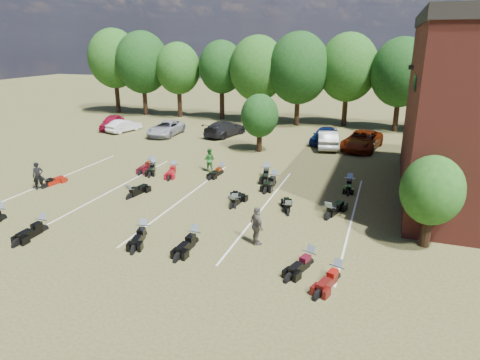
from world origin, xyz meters
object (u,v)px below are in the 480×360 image
at_px(car_4, 324,135).
at_px(person_black, 38,176).
at_px(motorcycle_7, 46,187).
at_px(motorcycle_3, 144,237).
at_px(car_0, 112,122).
at_px(person_grey, 257,226).
at_px(person_green, 209,160).
at_px(motorcycle_14, 151,168).

xyz_separation_m(car_4, person_black, (-15.32, -19.03, 0.15)).
height_order(car_4, motorcycle_7, car_4).
bearing_deg(motorcycle_3, motorcycle_7, 141.86).
xyz_separation_m(car_0, person_grey, (22.70, -20.86, 0.20)).
height_order(person_green, motorcycle_3, person_green).
bearing_deg(car_4, person_grey, -81.52).
height_order(person_grey, motorcycle_7, person_grey).
height_order(car_0, motorcycle_14, car_0).
xyz_separation_m(person_grey, motorcycle_3, (-5.47, -1.07, -0.95)).
distance_m(person_black, person_grey, 15.78).
distance_m(motorcycle_7, motorcycle_14, 7.48).
relative_size(person_grey, motorcycle_14, 0.80).
bearing_deg(person_black, motorcycle_14, 8.32).
bearing_deg(person_black, car_0, 63.19).
height_order(person_black, motorcycle_14, person_black).
xyz_separation_m(motorcycle_3, motorcycle_14, (-5.74, 10.45, 0.00)).
bearing_deg(motorcycle_3, car_0, 113.25).
distance_m(motorcycle_3, motorcycle_14, 11.92).
bearing_deg(car_0, motorcycle_7, -84.98).
xyz_separation_m(person_black, motorcycle_3, (10.05, -3.87, -0.90)).
bearing_deg(car_4, motorcycle_14, -123.55).
bearing_deg(car_4, person_black, -120.90).
bearing_deg(person_green, person_black, 38.77).
distance_m(person_green, motorcycle_7, 11.13).
xyz_separation_m(person_green, motorcycle_14, (-4.47, -0.74, -0.87)).
relative_size(person_green, person_grey, 0.91).
bearing_deg(person_green, car_4, -120.27).
height_order(person_green, motorcycle_7, person_green).
relative_size(person_black, person_grey, 0.95).
bearing_deg(car_0, person_black, -85.69).
relative_size(car_4, motorcycle_14, 1.87).
distance_m(car_0, person_green, 19.23).
xyz_separation_m(car_0, motorcycle_7, (7.26, -17.66, -0.75)).
bearing_deg(motorcycle_3, person_black, 144.07).
distance_m(car_0, person_grey, 30.83).
height_order(car_0, motorcycle_7, car_0).
bearing_deg(motorcycle_7, car_4, -120.03).
height_order(person_black, motorcycle_7, person_black).
bearing_deg(person_green, motorcycle_14, 8.35).
height_order(person_black, motorcycle_3, person_black).
bearing_deg(person_grey, motorcycle_7, 34.27).
bearing_deg(person_green, motorcycle_7, 37.43).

